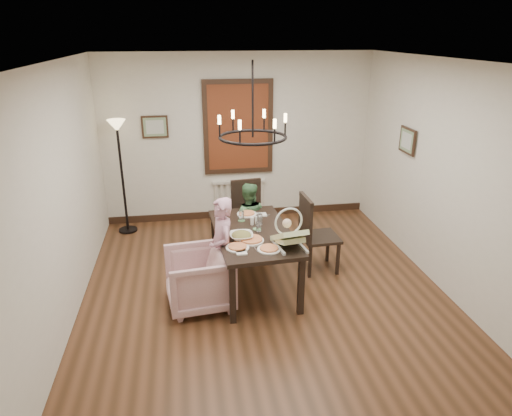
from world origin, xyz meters
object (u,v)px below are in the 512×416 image
object	(u,v)px
armchair	(199,279)
elderly_woman	(222,257)
chair_far	(250,216)
baby_bouncer	(289,234)
dining_table	(253,237)
drinking_glass	(259,227)
chair_right	(320,233)
floor_lamp	(123,179)
seated_man	(248,227)

from	to	relation	value
armchair	elderly_woman	xyz separation A→B (m)	(0.29, 0.15, 0.18)
chair_far	baby_bouncer	distance (m)	1.63
dining_table	drinking_glass	distance (m)	0.17
dining_table	chair_right	bearing A→B (deg)	12.38
armchair	drinking_glass	xyz separation A→B (m)	(0.77, 0.32, 0.48)
baby_bouncer	dining_table	bearing A→B (deg)	115.81
chair_far	chair_right	xyz separation A→B (m)	(0.85, -0.80, 0.02)
armchair	drinking_glass	world-z (taller)	drinking_glass
chair_right	floor_lamp	distance (m)	3.28
chair_right	armchair	size ratio (longest dim) A/B	1.41
chair_right	dining_table	bearing A→B (deg)	103.18
chair_far	seated_man	world-z (taller)	chair_far
chair_right	baby_bouncer	bearing A→B (deg)	138.57
drinking_glass	chair_far	bearing A→B (deg)	87.59
drinking_glass	floor_lamp	bearing A→B (deg)	131.99
elderly_woman	drinking_glass	bearing A→B (deg)	98.08
chair_far	floor_lamp	world-z (taller)	floor_lamp
chair_right	seated_man	xyz separation A→B (m)	(-0.91, 0.54, -0.08)
chair_right	drinking_glass	size ratio (longest dim) A/B	8.61
armchair	floor_lamp	distance (m)	2.67
dining_table	chair_far	xyz separation A→B (m)	(0.11, 1.07, -0.16)
drinking_glass	armchair	bearing A→B (deg)	-157.22
chair_right	floor_lamp	size ratio (longest dim) A/B	0.61
armchair	drinking_glass	bearing A→B (deg)	106.69
drinking_glass	baby_bouncer	bearing A→B (deg)	-59.32
chair_far	baby_bouncer	size ratio (longest dim) A/B	2.14
baby_bouncer	elderly_woman	bearing A→B (deg)	149.64
elderly_woman	baby_bouncer	xyz separation A→B (m)	(0.75, -0.30, 0.39)
elderly_woman	dining_table	bearing A→B (deg)	104.56
dining_table	chair_right	xyz separation A→B (m)	(0.96, 0.27, -0.13)
armchair	baby_bouncer	bearing A→B (deg)	76.09
armchair	chair_far	bearing A→B (deg)	144.11
dining_table	drinking_glass	world-z (taller)	drinking_glass
seated_man	dining_table	bearing A→B (deg)	92.51
elderly_woman	armchair	bearing A→B (deg)	-73.43
dining_table	elderly_woman	xyz separation A→B (m)	(-0.41, -0.20, -0.14)
baby_bouncer	floor_lamp	size ratio (longest dim) A/B	0.27
chair_far	seated_man	distance (m)	0.27
chair_right	armchair	world-z (taller)	chair_right
armchair	elderly_woman	distance (m)	0.38
chair_right	seated_man	bearing A→B (deg)	56.61
dining_table	seated_man	distance (m)	0.84
chair_far	seated_man	bearing A→B (deg)	-110.43
chair_far	chair_right	bearing A→B (deg)	-49.81
armchair	floor_lamp	world-z (taller)	floor_lamp
chair_far	floor_lamp	bearing A→B (deg)	146.60
elderly_woman	seated_man	size ratio (longest dim) A/B	1.15
chair_far	drinking_glass	bearing A→B (deg)	-99.06
seated_man	floor_lamp	distance (m)	2.24
seated_man	drinking_glass	size ratio (longest dim) A/B	7.35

